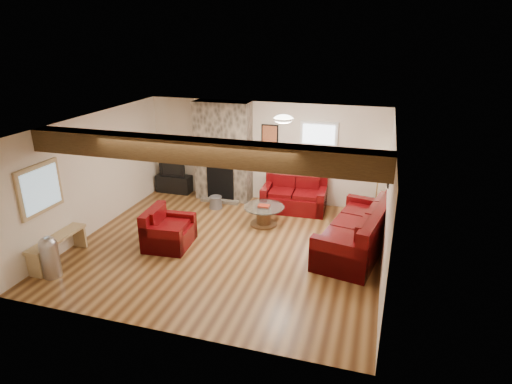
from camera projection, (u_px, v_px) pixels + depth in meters
The scene contains 18 objects.
room at pixel (226, 188), 8.23m from camera, with size 8.00×8.00×8.00m.
oak_beam at pixel (196, 151), 6.74m from camera, with size 6.00×0.36×0.38m, color #32200F.
chimney_breast at pixel (223, 153), 10.74m from camera, with size 1.40×0.67×2.50m.
back_window at pixel (318, 144), 10.19m from camera, with size 0.90×0.08×1.10m, color white, non-canonical shape.
hatch_window at pixel (40, 189), 7.61m from camera, with size 0.08×1.00×0.90m, color #A68657, non-canonical shape.
ceiling_dome at pixel (283, 121), 8.38m from camera, with size 0.40×0.40×0.18m, color white, non-canonical shape.
artwork_back at pixel (270, 135), 10.46m from camera, with size 0.42×0.06×0.52m, color black, non-canonical shape.
artwork_right at pixel (389, 172), 7.53m from camera, with size 0.06×0.55×0.42m, color black, non-canonical shape.
sofa_three at pixel (356, 228), 8.36m from camera, with size 2.46×1.03×0.95m, color #420408, non-canonical shape.
loveseat at pixel (294, 194), 10.29m from camera, with size 1.51×0.87×0.80m, color #420408, non-canonical shape.
armchair_red at pixel (169, 228), 8.56m from camera, with size 0.96×0.84×0.78m, color #420408, non-canonical shape.
coffee_table at pixel (264, 216), 9.54m from camera, with size 0.91×0.91×0.47m.
tv_cabinet at pixel (174, 184), 11.51m from camera, with size 0.93×0.37×0.47m, color black.
television at pixel (173, 168), 11.36m from camera, with size 0.74×0.10×0.43m, color black.
floor_lamp at pixel (380, 162), 9.66m from camera, with size 0.39×0.39×1.53m.
pine_bench at pixel (58, 249), 8.02m from camera, with size 0.31×1.31×0.49m, color #A68657, non-canonical shape.
pedal_bin at pixel (50, 257), 7.47m from camera, with size 0.31×0.31×0.78m, color #ADAEB3, non-canonical shape.
coal_bucket at pixel (216, 202), 10.48m from camera, with size 0.33×0.33×0.31m, color slate, non-canonical shape.
Camera 1 is at (2.77, -7.24, 4.08)m, focal length 30.00 mm.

